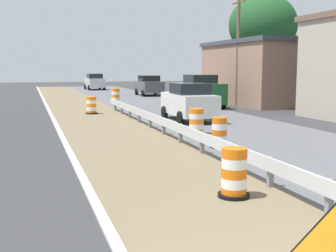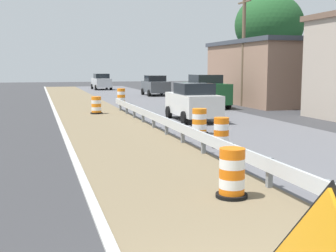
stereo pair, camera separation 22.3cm
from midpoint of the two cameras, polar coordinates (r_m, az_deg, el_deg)
The scene contains 12 objects.
traffic_barrel_nearest at distance 9.41m, azimuth 7.88°, elevation -6.31°, with size 0.68×0.68×1.06m.
traffic_barrel_close at distance 15.11m, azimuth 6.25°, elevation -1.03°, with size 0.64×0.64×1.03m.
traffic_barrel_mid at distance 18.07m, azimuth 3.35°, elevation 0.45°, with size 0.74×0.74×1.06m.
traffic_barrel_far at distance 26.23m, azimuth -10.12°, elevation 2.55°, with size 0.71×0.71×1.02m.
traffic_barrel_farther at distance 33.29m, azimuth -6.98°, elevation 3.77°, with size 0.74×0.74×1.15m.
car_lead_near_lane at distance 54.68m, azimuth -9.62°, elevation 5.69°, with size 2.17×4.35×1.94m.
car_trailing_near_lane at distance 30.02m, azimuth 4.07°, elevation 4.52°, with size 2.16×4.42×2.23m.
car_lead_far_lane at distance 22.61m, azimuth 2.44°, elevation 3.16°, with size 2.08×4.31×1.93m.
car_mid_far_lane at distance 42.79m, azimuth -2.58°, elevation 5.27°, with size 2.19×4.11×1.93m.
roadside_shop_far at distance 34.23m, azimuth 12.52°, elevation 6.83°, with size 6.82×10.46×4.69m.
utility_pole_mid at distance 31.37m, azimuth 8.83°, elevation 9.83°, with size 0.24×1.80×7.65m.
tree_roadside at distance 36.23m, azimuth 12.01°, elevation 12.65°, with size 5.35×5.35×8.42m.
Camera 1 is at (-2.49, -3.55, 2.73)m, focal length 47.05 mm.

